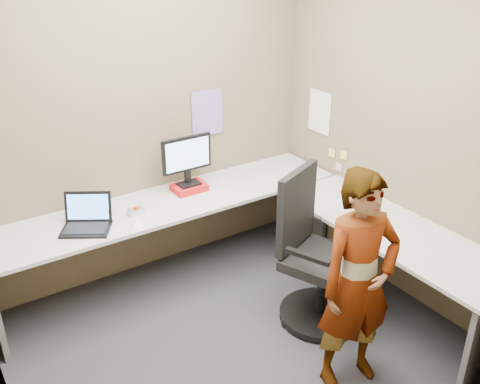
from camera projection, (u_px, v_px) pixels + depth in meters
ground at (236, 340)px, 3.92m from camera, size 3.00×3.00×0.00m
wall_back at (148, 118)px, 4.31m from camera, size 3.00×0.00×3.00m
wall_right at (400, 128)px, 4.08m from camera, size 0.00×2.70×2.70m
desk at (255, 232)px, 4.17m from camera, size 2.98×2.58×0.73m
paper_ream at (189, 187)px, 4.51m from camera, size 0.28×0.20×0.06m
monitor at (187, 157)px, 4.41m from camera, size 0.44×0.13×0.42m
laptop at (87, 219)px, 3.93m from camera, size 0.44×0.42×0.25m
trackball_mouse at (136, 211)px, 4.13m from camera, size 0.12×0.08×0.07m
origami at (136, 222)px, 3.96m from camera, size 0.10×0.10×0.06m
stapler at (366, 204)px, 4.23m from camera, size 0.15×0.05×0.05m
flower at (358, 178)px, 4.40m from camera, size 0.07×0.07×0.22m
calendar_purple at (207, 113)px, 4.60m from camera, size 0.30×0.01×0.40m
calendar_white at (320, 112)px, 4.80m from camera, size 0.01×0.28×0.38m
sticky_note_a at (344, 155)px, 4.66m from camera, size 0.01×0.07×0.07m
sticky_note_b at (339, 167)px, 4.75m from camera, size 0.01×0.07×0.07m
sticky_note_c at (348, 174)px, 4.67m from camera, size 0.01×0.07×0.07m
sticky_note_d at (332, 153)px, 4.79m from camera, size 0.01×0.07×0.07m
office_chair at (315, 263)px, 3.97m from camera, size 0.68×0.68×1.17m
person at (358, 283)px, 3.29m from camera, size 0.60×0.45×1.49m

